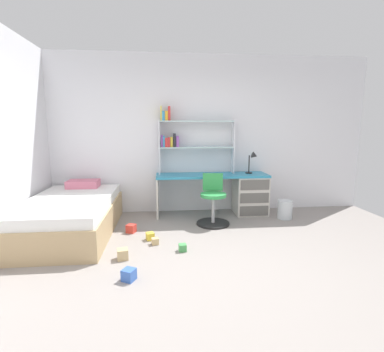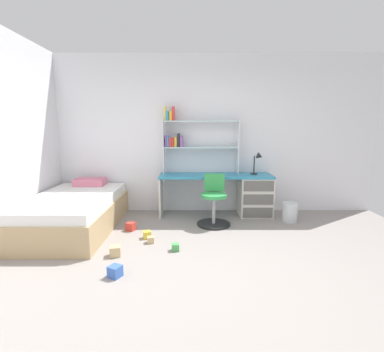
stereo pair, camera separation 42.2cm
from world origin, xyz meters
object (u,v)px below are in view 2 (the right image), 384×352
(bed_platform, at_px, (75,212))
(toy_block_natural_2, at_px, (116,251))
(bookshelf_hutch, at_px, (191,137))
(desk, at_px, (245,193))
(toy_block_blue_0, at_px, (116,271))
(toy_block_natural_5, at_px, (151,240))
(toy_block_red_1, at_px, (132,226))
(toy_block_yellow_3, at_px, (148,235))
(toy_block_green_4, at_px, (176,247))
(waste_bin, at_px, (291,212))
(swivel_chair, at_px, (215,205))
(desk_lamp, at_px, (259,160))

(bed_platform, xyz_separation_m, toy_block_natural_2, (0.85, -0.92, -0.20))
(bookshelf_hutch, distance_m, toy_block_natural_2, 2.37)
(desk, distance_m, toy_block_blue_0, 2.74)
(desk, relative_size, bookshelf_hutch, 1.47)
(toy_block_natural_2, bearing_deg, toy_block_natural_5, 47.67)
(toy_block_blue_0, distance_m, toy_block_red_1, 1.36)
(desk, xyz_separation_m, toy_block_yellow_3, (-1.53, -1.08, -0.35))
(toy_block_natural_2, bearing_deg, toy_block_green_4, 12.20)
(desk, relative_size, bed_platform, 0.95)
(waste_bin, bearing_deg, bookshelf_hutch, 162.85)
(toy_block_green_4, height_order, toy_block_natural_5, toy_block_green_4)
(bookshelf_hutch, distance_m, waste_bin, 2.08)
(waste_bin, bearing_deg, bed_platform, -173.65)
(desk, distance_m, bookshelf_hutch, 1.35)
(waste_bin, xyz_separation_m, toy_block_red_1, (-2.49, -0.42, -0.09))
(toy_block_natural_2, relative_size, toy_block_green_4, 1.36)
(bed_platform, distance_m, toy_block_yellow_3, 1.21)
(toy_block_yellow_3, bearing_deg, toy_block_natural_5, -67.03)
(toy_block_green_4, bearing_deg, swivel_chair, 61.10)
(swivel_chair, relative_size, bed_platform, 0.39)
(toy_block_natural_2, height_order, toy_block_yellow_3, toy_block_natural_2)
(toy_block_red_1, bearing_deg, toy_block_green_4, -45.75)
(desk_lamp, height_order, waste_bin, desk_lamp)
(toy_block_red_1, bearing_deg, bookshelf_hutch, 46.53)
(swivel_chair, xyz_separation_m, toy_block_natural_5, (-0.89, -0.75, -0.27))
(toy_block_blue_0, distance_m, toy_block_yellow_3, 1.06)
(desk, distance_m, toy_block_natural_5, 1.95)
(bookshelf_hutch, height_order, toy_block_natural_2, bookshelf_hutch)
(toy_block_red_1, bearing_deg, toy_block_yellow_3, -47.06)
(desk_lamp, distance_m, toy_block_yellow_3, 2.25)
(toy_block_natural_2, xyz_separation_m, toy_block_yellow_3, (0.29, 0.56, -0.01))
(bed_platform, xyz_separation_m, toy_block_blue_0, (0.97, -1.40, -0.20))
(bookshelf_hutch, distance_m, toy_block_blue_0, 2.72)
(toy_block_blue_0, height_order, toy_block_red_1, same)
(desk, height_order, toy_block_red_1, desk)
(swivel_chair, distance_m, bed_platform, 2.11)
(bookshelf_hutch, bearing_deg, toy_block_red_1, -133.47)
(swivel_chair, relative_size, waste_bin, 2.57)
(waste_bin, bearing_deg, toy_block_green_4, -147.60)
(toy_block_yellow_3, bearing_deg, swivel_chair, 31.08)
(swivel_chair, bearing_deg, toy_block_red_1, -167.81)
(desk, height_order, swivel_chair, swivel_chair)
(toy_block_blue_0, bearing_deg, desk, 51.52)
(waste_bin, distance_m, toy_block_yellow_3, 2.33)
(desk, distance_m, desk_lamp, 0.61)
(desk, xyz_separation_m, waste_bin, (0.68, -0.36, -0.24))
(swivel_chair, relative_size, toy_block_natural_2, 6.50)
(bed_platform, distance_m, waste_bin, 3.37)
(waste_bin, bearing_deg, toy_block_natural_5, -157.32)
(waste_bin, xyz_separation_m, toy_block_yellow_3, (-2.21, -0.73, -0.10))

